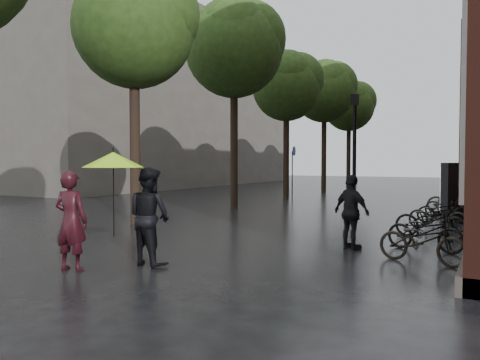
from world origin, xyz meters
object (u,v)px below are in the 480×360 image
Objects in this scene: person_black at (149,216)px; pedestrian_walking at (352,212)px; person_burgundy at (71,221)px; lamp_post at (354,147)px; parked_bicycles at (450,206)px; ad_lightbox at (453,190)px.

pedestrian_walking is (2.94, 3.44, -0.09)m from person_black.
person_black is at bearing -142.34° from person_burgundy.
parked_bicycles is at bearing 57.29° from lamp_post.
ad_lightbox reaches higher than person_burgundy.
lamp_post is at bearing -47.50° from pedestrian_walking.
person_black is 0.96× the size of ad_lightbox.
person_burgundy is 5.93m from pedestrian_walking.
pedestrian_walking reaches higher than parked_bicycles.
lamp_post reaches higher than pedestrian_walking.
lamp_post is at bearing -99.74° from ad_lightbox.
person_burgundy is 0.93× the size of ad_lightbox.
lamp_post reaches higher than parked_bicycles.
parked_bicycles is 0.60m from ad_lightbox.
pedestrian_walking is 0.86× the size of ad_lightbox.
pedestrian_walking is 0.42× the size of lamp_post.
pedestrian_walking is at bearing -75.81° from lamp_post.
ad_lightbox reaches higher than parked_bicycles.
person_black is 1.11× the size of pedestrian_walking.
parked_bicycles is (4.42, 10.54, -0.47)m from person_black.
pedestrian_walking is 0.10× the size of parked_bicycles.
ad_lightbox is 4.84m from lamp_post.
ad_lightbox is at bearing 58.89° from lamp_post.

